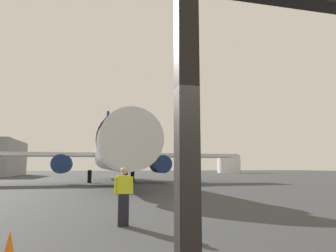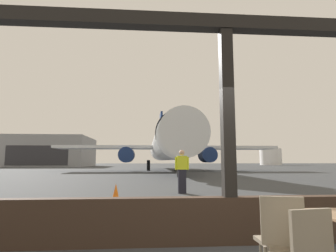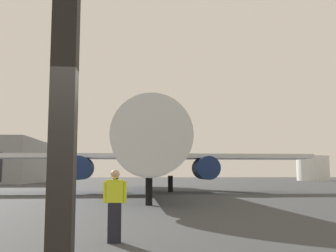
% 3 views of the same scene
% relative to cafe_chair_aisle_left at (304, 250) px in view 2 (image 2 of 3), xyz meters
% --- Properties ---
extents(ground_plane, '(220.00, 220.00, 0.00)m').
position_rel_cafe_chair_aisle_left_xyz_m(ground_plane, '(-0.03, 42.04, -0.53)').
color(ground_plane, '#383A3D').
extents(window_frame, '(8.76, 0.24, 3.78)m').
position_rel_cafe_chair_aisle_left_xyz_m(window_frame, '(-0.03, 2.04, 0.76)').
color(window_frame, '#38281E').
rests_on(window_frame, ground).
extents(cafe_chair_aisle_left, '(0.44, 0.44, 0.89)m').
position_rel_cafe_chair_aisle_left_xyz_m(cafe_chair_aisle_left, '(0.00, 0.00, 0.00)').
color(cafe_chair_aisle_left, gray).
rests_on(cafe_chair_aisle_left, ground).
extents(cafe_chair_aisle_right, '(0.47, 0.47, 0.95)m').
position_rel_cafe_chair_aisle_left_xyz_m(cafe_chair_aisle_right, '(-0.04, 0.33, 0.04)').
color(cafe_chair_aisle_right, gray).
rests_on(cafe_chair_aisle_right, ground).
extents(airplane, '(28.47, 34.61, 10.31)m').
position_rel_cafe_chair_aisle_left_xyz_m(airplane, '(1.27, 33.55, 2.82)').
color(airplane, silver).
rests_on(airplane, ground).
extents(ground_crew_worker, '(0.57, 0.22, 1.74)m').
position_rel_cafe_chair_aisle_left_xyz_m(ground_crew_worker, '(0.06, 8.83, 0.38)').
color(ground_crew_worker, black).
rests_on(ground_crew_worker, ground).
extents(traffic_cone, '(0.36, 0.36, 0.71)m').
position_rel_cafe_chair_aisle_left_xyz_m(traffic_cone, '(-2.16, 5.01, -0.19)').
color(traffic_cone, orange).
rests_on(traffic_cone, ground).
extents(distant_hangar, '(18.93, 17.58, 7.18)m').
position_rel_cafe_chair_aisle_left_xyz_m(distant_hangar, '(-25.19, 68.47, 3.06)').
color(distant_hangar, gray).
rests_on(distant_hangar, ground).
extents(fuel_storage_tank, '(6.77, 6.77, 5.26)m').
position_rel_cafe_chair_aisle_left_xyz_m(fuel_storage_tank, '(38.57, 84.31, 2.10)').
color(fuel_storage_tank, white).
rests_on(fuel_storage_tank, ground).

